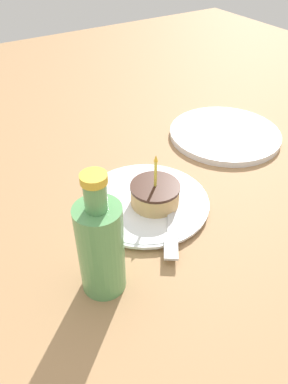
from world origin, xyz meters
TOP-DOWN VIEW (x-y plane):
  - ground_plane at (0.00, 0.00)m, footprint 2.40×2.40m
  - plate at (-0.00, 0.01)m, footprint 0.25×0.25m
  - cake_slice at (0.01, -0.01)m, footprint 0.10×0.10m
  - fork at (-0.00, -0.08)m, footprint 0.12×0.17m
  - bottle at (-0.16, -0.12)m, footprint 0.07×0.07m
  - side_plate at (0.32, 0.13)m, footprint 0.28×0.28m

SIDE VIEW (x-z plane):
  - ground_plane at x=0.00m, z-range -0.04..0.00m
  - plate at x=0.00m, z-range 0.00..0.01m
  - side_plate at x=0.32m, z-range 0.00..0.02m
  - fork at x=0.00m, z-range 0.01..0.02m
  - cake_slice at x=0.01m, z-range -0.02..0.09m
  - bottle at x=-0.16m, z-range -0.02..0.20m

